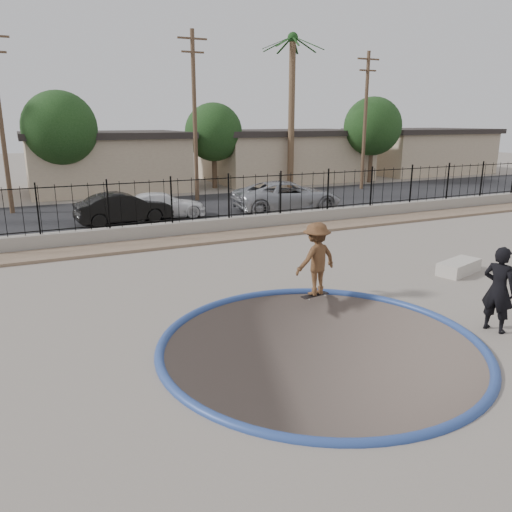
{
  "coord_description": "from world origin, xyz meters",
  "views": [
    {
      "loc": [
        -5.45,
        -9.3,
        4.67
      ],
      "look_at": [
        -0.12,
        2.0,
        1.25
      ],
      "focal_mm": 35.0,
      "sensor_mm": 36.0,
      "label": 1
    }
  ],
  "objects_px": {
    "car_b": "(124,208)",
    "car_c": "(162,205)",
    "skater": "(316,262)",
    "skateboard": "(315,295)",
    "car_d": "(288,196)",
    "concrete_ledge": "(459,267)",
    "videographer": "(499,289)"
  },
  "relations": [
    {
      "from": "skateboard",
      "to": "car_d",
      "type": "height_order",
      "value": "car_d"
    },
    {
      "from": "car_b",
      "to": "car_c",
      "type": "xyz_separation_m",
      "value": [
        1.96,
        0.57,
        -0.09
      ]
    },
    {
      "from": "videographer",
      "to": "car_d",
      "type": "height_order",
      "value": "videographer"
    },
    {
      "from": "concrete_ledge",
      "to": "car_d",
      "type": "xyz_separation_m",
      "value": [
        0.35,
        11.84,
        0.63
      ]
    },
    {
      "from": "concrete_ledge",
      "to": "car_b",
      "type": "height_order",
      "value": "car_b"
    },
    {
      "from": "skater",
      "to": "car_d",
      "type": "relative_size",
      "value": 0.35
    },
    {
      "from": "videographer",
      "to": "car_c",
      "type": "height_order",
      "value": "videographer"
    },
    {
      "from": "car_d",
      "to": "car_b",
      "type": "bearing_deg",
      "value": 91.75
    },
    {
      "from": "skater",
      "to": "skateboard",
      "type": "height_order",
      "value": "skater"
    },
    {
      "from": "skater",
      "to": "concrete_ledge",
      "type": "xyz_separation_m",
      "value": [
        5.26,
        -0.04,
        -0.79
      ]
    },
    {
      "from": "car_c",
      "to": "videographer",
      "type": "bearing_deg",
      "value": -165.7
    },
    {
      "from": "concrete_ledge",
      "to": "car_c",
      "type": "relative_size",
      "value": 0.38
    },
    {
      "from": "skater",
      "to": "videographer",
      "type": "relative_size",
      "value": 1.0
    },
    {
      "from": "car_c",
      "to": "car_b",
      "type": "bearing_deg",
      "value": 109.11
    },
    {
      "from": "skater",
      "to": "car_b",
      "type": "height_order",
      "value": "skater"
    },
    {
      "from": "concrete_ledge",
      "to": "videographer",
      "type": "bearing_deg",
      "value": -127.06
    },
    {
      "from": "concrete_ledge",
      "to": "car_d",
      "type": "distance_m",
      "value": 11.86
    },
    {
      "from": "skateboard",
      "to": "car_c",
      "type": "xyz_separation_m",
      "value": [
        -0.79,
        12.83,
        0.59
      ]
    },
    {
      "from": "car_b",
      "to": "car_c",
      "type": "distance_m",
      "value": 2.04
    },
    {
      "from": "skateboard",
      "to": "car_c",
      "type": "distance_m",
      "value": 12.87
    },
    {
      "from": "videographer",
      "to": "car_c",
      "type": "relative_size",
      "value": 0.47
    },
    {
      "from": "skateboard",
      "to": "videographer",
      "type": "xyz_separation_m",
      "value": [
        2.54,
        -3.64,
        0.93
      ]
    },
    {
      "from": "skater",
      "to": "car_b",
      "type": "relative_size",
      "value": 0.46
    },
    {
      "from": "skater",
      "to": "concrete_ledge",
      "type": "bearing_deg",
      "value": 169.52
    },
    {
      "from": "skater",
      "to": "car_b",
      "type": "xyz_separation_m",
      "value": [
        -2.75,
        12.26,
        -0.24
      ]
    },
    {
      "from": "skater",
      "to": "car_b",
      "type": "bearing_deg",
      "value": -87.45
    },
    {
      "from": "concrete_ledge",
      "to": "car_b",
      "type": "xyz_separation_m",
      "value": [
        -8.01,
        12.29,
        0.54
      ]
    },
    {
      "from": "skateboard",
      "to": "car_d",
      "type": "bearing_deg",
      "value": 56.41
    },
    {
      "from": "skater",
      "to": "skateboard",
      "type": "bearing_deg",
      "value": -10.09
    },
    {
      "from": "videographer",
      "to": "car_b",
      "type": "height_order",
      "value": "videographer"
    },
    {
      "from": "videographer",
      "to": "skateboard",
      "type": "bearing_deg",
      "value": 19.69
    },
    {
      "from": "skater",
      "to": "car_c",
      "type": "bearing_deg",
      "value": -96.57
    }
  ]
}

